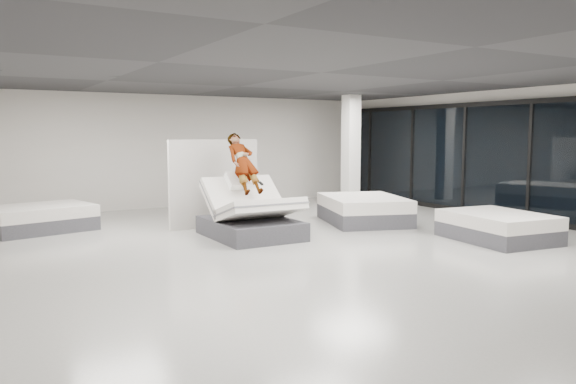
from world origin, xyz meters
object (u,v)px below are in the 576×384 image
object	(u,v)px
divider_panel	(215,183)
flat_bed_right_near	(498,227)
flat_bed_right_far	(364,210)
flat_bed_left_far	(41,218)
hero_bed	(251,217)
remote	(261,183)
person	(244,174)
column	(351,151)

from	to	relation	value
divider_panel	flat_bed_right_near	world-z (taller)	divider_panel
divider_panel	flat_bed_right_far	size ratio (longest dim) A/B	0.81
flat_bed_left_far	hero_bed	bearing A→B (deg)	-39.34
hero_bed	remote	world-z (taller)	hero_bed
hero_bed	divider_panel	size ratio (longest dim) A/B	0.97
hero_bed	flat_bed_right_near	xyz separation A→B (m)	(4.06, -2.78, -0.14)
remote	flat_bed_left_far	xyz separation A→B (m)	(-3.84, 3.00, -0.82)
person	column	size ratio (longest dim) A/B	0.48
divider_panel	column	size ratio (longest dim) A/B	0.68
person	flat_bed_right_far	bearing A→B (deg)	0.95
hero_bed	person	distance (m)	0.91
remote	flat_bed_left_far	bearing A→B (deg)	142.45
divider_panel	column	xyz separation A→B (m)	(4.77, 1.31, 0.61)
flat_bed_right_near	hero_bed	bearing A→B (deg)	145.62
remote	flat_bed_left_far	size ratio (longest dim) A/B	0.06
hero_bed	remote	bearing A→B (deg)	-8.19
person	column	xyz separation A→B (m)	(4.65, 2.58, 0.33)
flat_bed_right_far	person	bearing A→B (deg)	-179.49
person	column	bearing A→B (deg)	29.46
flat_bed_right_near	remote	bearing A→B (deg)	144.43
flat_bed_right_far	column	bearing A→B (deg)	59.62
remote	column	size ratio (longest dim) A/B	0.04
flat_bed_right_far	flat_bed_right_near	size ratio (longest dim) A/B	1.24
person	hero_bed	bearing A→B (deg)	-90.00
remote	person	bearing A→B (deg)	122.15
flat_bed_right_far	divider_panel	bearing A→B (deg)	159.17
remote	divider_panel	bearing A→B (deg)	102.17
divider_panel	flat_bed_left_far	xyz separation A→B (m)	(-3.50, 1.37, -0.71)
hero_bed	person	bearing A→B (deg)	89.56
divider_panel	person	bearing A→B (deg)	-87.84
person	flat_bed_right_near	size ratio (longest dim) A/B	0.71
remote	flat_bed_right_far	size ratio (longest dim) A/B	0.05
divider_panel	flat_bed_left_far	distance (m)	3.83
remote	flat_bed_right_near	size ratio (longest dim) A/B	0.06
hero_bed	remote	xyz separation A→B (m)	(0.22, -0.03, 0.68)
hero_bed	divider_panel	xyz separation A→B (m)	(-0.12, 1.59, 0.57)
person	flat_bed_right_near	bearing A→B (deg)	-36.92
flat_bed_right_near	column	world-z (taller)	column
flat_bed_right_far	column	xyz separation A→B (m)	(1.50, 2.55, 1.29)
flat_bed_left_far	column	distance (m)	8.38
person	flat_bed_right_far	size ratio (longest dim) A/B	0.58
flat_bed_right_near	column	xyz separation A→B (m)	(0.59, 5.68, 1.32)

